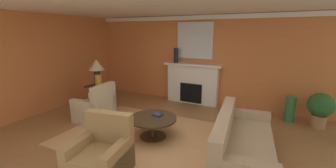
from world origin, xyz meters
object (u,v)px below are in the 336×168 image
(side_table, at_px, (99,95))
(vase_mantel_left, at_px, (176,55))
(coffee_table, at_px, (153,123))
(vase_tall_corner, at_px, (290,109))
(fireplace, at_px, (192,85))
(potted_plant, at_px, (320,107))
(mantel_mirror, at_px, (195,40))
(vase_on_side_table, at_px, (98,81))
(armchair_near_window, at_px, (96,108))
(sofa, at_px, (241,146))
(armchair_facing_fireplace, at_px, (101,157))
(table_lamp, at_px, (97,67))

(side_table, relative_size, vase_mantel_left, 1.52)
(coffee_table, relative_size, vase_tall_corner, 1.56)
(fireplace, height_order, potted_plant, fireplace)
(mantel_mirror, xyz_separation_m, vase_on_side_table, (-2.13, -1.94, -1.08))
(mantel_mirror, height_order, armchair_near_window, mantel_mirror)
(sofa, xyz_separation_m, vase_mantel_left, (-2.41, 2.64, 1.19))
(armchair_facing_fireplace, height_order, side_table, armchair_facing_fireplace)
(sofa, xyz_separation_m, side_table, (-4.14, 0.99, 0.10))
(sofa, bearing_deg, table_lamp, 166.53)
(armchair_facing_fireplace, distance_m, potted_plant, 4.91)
(vase_mantel_left, bearing_deg, armchair_near_window, -117.41)
(mantel_mirror, xyz_separation_m, side_table, (-2.28, -1.82, -1.56))
(vase_mantel_left, bearing_deg, vase_tall_corner, -4.39)
(armchair_near_window, bearing_deg, vase_mantel_left, 62.59)
(mantel_mirror, distance_m, table_lamp, 3.01)
(armchair_facing_fireplace, distance_m, vase_on_side_table, 3.09)
(fireplace, relative_size, vase_tall_corner, 2.80)
(fireplace, relative_size, side_table, 2.57)
(vase_mantel_left, xyz_separation_m, vase_tall_corner, (3.25, -0.25, -1.17))
(armchair_near_window, bearing_deg, sofa, -5.07)
(side_table, bearing_deg, vase_on_side_table, -38.66)
(fireplace, relative_size, vase_mantel_left, 3.91)
(table_lamp, xyz_separation_m, vase_mantel_left, (1.73, 1.65, 0.26))
(fireplace, relative_size, armchair_facing_fireplace, 1.89)
(armchair_near_window, xyz_separation_m, potted_plant, (5.06, 1.96, 0.19))
(armchair_near_window, height_order, potted_plant, armchair_near_window)
(fireplace, distance_m, armchair_near_window, 2.97)
(side_table, bearing_deg, mantel_mirror, 38.61)
(coffee_table, xyz_separation_m, side_table, (-2.34, 0.87, 0.06))
(vase_tall_corner, xyz_separation_m, potted_plant, (0.60, -0.11, 0.17))
(coffee_table, xyz_separation_m, vase_tall_corner, (2.65, 2.27, -0.01))
(table_lamp, bearing_deg, vase_tall_corner, 15.71)
(fireplace, xyz_separation_m, vase_on_side_table, (-2.13, -1.82, 0.28))
(side_table, distance_m, vase_tall_corner, 5.18)
(fireplace, distance_m, coffee_table, 2.58)
(armchair_facing_fireplace, bearing_deg, vase_on_side_table, 133.80)
(mantel_mirror, bearing_deg, vase_mantel_left, -162.82)
(fireplace, bearing_deg, armchair_facing_fireplace, -90.46)
(table_lamp, bearing_deg, fireplace, 36.72)
(table_lamp, bearing_deg, armchair_facing_fireplace, -45.75)
(coffee_table, xyz_separation_m, potted_plant, (3.25, 2.16, 0.16))
(sofa, distance_m, table_lamp, 4.36)
(coffee_table, height_order, vase_tall_corner, vase_tall_corner)
(fireplace, height_order, side_table, fireplace)
(mantel_mirror, relative_size, table_lamp, 1.51)
(armchair_near_window, height_order, side_table, armchair_near_window)
(side_table, bearing_deg, fireplace, 36.72)
(armchair_near_window, bearing_deg, potted_plant, 21.18)
(coffee_table, distance_m, potted_plant, 3.90)
(side_table, distance_m, table_lamp, 0.82)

